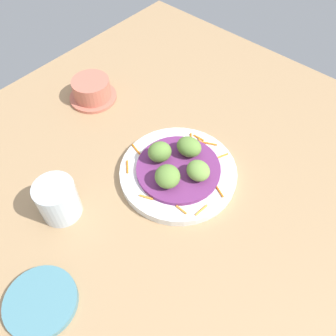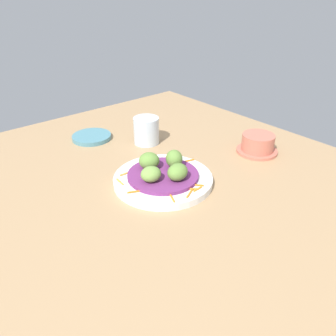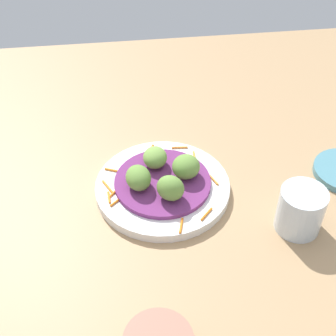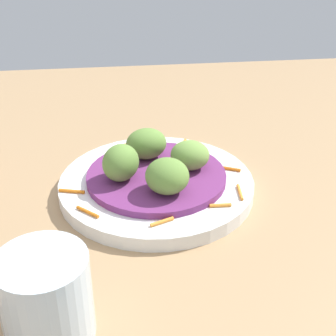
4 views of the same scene
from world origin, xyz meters
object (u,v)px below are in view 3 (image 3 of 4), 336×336
at_px(guac_scoop_right, 155,157).
at_px(guac_scoop_back, 138,178).
at_px(guac_scoop_left, 170,188).
at_px(guac_scoop_center, 186,167).
at_px(water_glass, 300,210).
at_px(main_plate, 163,187).

xyz_separation_m(guac_scoop_right, guac_scoop_back, (-0.03, -0.05, 0.00)).
relative_size(guac_scoop_left, guac_scoop_right, 1.00).
bearing_deg(guac_scoop_center, guac_scoop_back, -168.91).
bearing_deg(guac_scoop_center, guac_scoop_right, 146.09).
distance_m(guac_scoop_center, water_glass, 0.21).
relative_size(guac_scoop_back, water_glass, 0.66).
distance_m(main_plate, guac_scoop_left, 0.06).
distance_m(main_plate, guac_scoop_back, 0.06).
xyz_separation_m(guac_scoop_left, guac_scoop_right, (-0.02, 0.09, -0.00)).
bearing_deg(guac_scoop_left, water_glass, -18.59).
height_order(guac_scoop_left, guac_scoop_center, guac_scoop_left).
bearing_deg(guac_scoop_right, main_plate, -78.91).
distance_m(guac_scoop_back, water_glass, 0.28).
distance_m(main_plate, guac_scoop_right, 0.06).
height_order(guac_scoop_back, water_glass, water_glass).
bearing_deg(main_plate, guac_scoop_center, 11.09).
relative_size(guac_scoop_left, guac_scoop_back, 0.92).
bearing_deg(guac_scoop_center, water_glass, -35.23).
height_order(main_plate, guac_scoop_center, guac_scoop_center).
relative_size(main_plate, guac_scoop_right, 4.99).
bearing_deg(guac_scoop_left, guac_scoop_center, 56.09).
height_order(guac_scoop_right, guac_scoop_back, guac_scoop_back).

